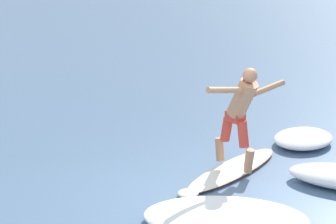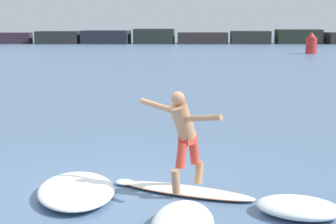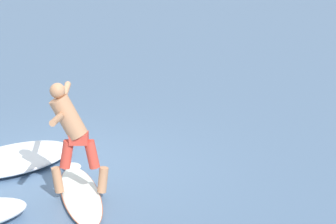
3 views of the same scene
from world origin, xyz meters
The scene contains 5 objects.
ground_plane centered at (0.00, 0.00, 0.00)m, with size 200.00×200.00×0.00m, color slate.
surfboard centered at (1.25, -0.28, 0.05)m, with size 2.42×1.46×0.23m.
surfer centered at (1.22, -0.39, 1.04)m, with size 1.28×1.06×1.60m.
wave_foam_at_nose centered at (2.85, -1.32, 0.12)m, with size 1.53×1.40×0.23m.
wave_foam_beside centered at (-0.49, -0.45, 0.11)m, with size 1.51×2.24×0.22m.
Camera 1 is at (-6.84, -1.34, 3.38)m, focal length 60.00 mm.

